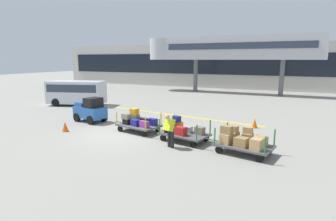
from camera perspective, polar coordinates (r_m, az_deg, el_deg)
ground_plane at (r=14.84m, az=-10.26°, el=-4.87°), size 120.00×120.00×0.00m
apron_lead_line at (r=21.70m, az=-7.37°, el=0.20°), size 20.35×3.30×0.01m
terminal_building at (r=38.58m, az=12.28°, el=9.16°), size 53.22×2.51×6.01m
jet_bridge at (r=32.60m, az=11.34°, el=12.69°), size 19.89×3.00×6.50m
baggage_tug at (r=17.96m, az=-16.10°, el=0.07°), size 2.28×1.59×1.58m
baggage_cart_lead at (r=15.06m, az=-6.36°, el=-2.45°), size 3.08×1.84×1.19m
baggage_cart_middle at (r=13.30m, az=3.09°, el=-4.34°), size 3.08×1.84×1.12m
baggage_cart_tail at (r=11.94m, az=15.47°, el=-6.14°), size 3.08×1.84×1.18m
baggage_handler at (r=12.15m, az=0.34°, el=-3.99°), size 0.53×0.54×1.56m
shuttle_van at (r=24.77m, az=-18.77°, el=3.91°), size 5.14×3.13×2.10m
safety_cone_near at (r=16.06m, az=-20.91°, el=-3.21°), size 0.36×0.36×0.55m
safety_cone_far at (r=16.61m, az=17.81°, el=-2.57°), size 0.36×0.36×0.55m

